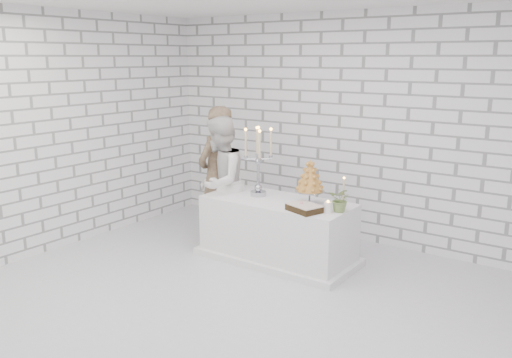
{
  "coord_description": "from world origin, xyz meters",
  "views": [
    {
      "loc": [
        2.91,
        -3.93,
        2.42
      ],
      "look_at": [
        -0.56,
        0.94,
        1.05
      ],
      "focal_mm": 37.57,
      "sensor_mm": 36.0,
      "label": 1
    }
  ],
  "objects_px": {
    "cake_table": "(278,230)",
    "bride": "(220,183)",
    "croquembouche": "(310,182)",
    "candelabra": "(258,161)",
    "groom": "(217,175)"
  },
  "relations": [
    {
      "from": "groom",
      "to": "croquembouche",
      "type": "xyz_separation_m",
      "value": [
        1.43,
        -0.06,
        0.11
      ]
    },
    {
      "from": "cake_table",
      "to": "bride",
      "type": "xyz_separation_m",
      "value": [
        -0.88,
        -0.01,
        0.47
      ]
    },
    {
      "from": "croquembouche",
      "to": "cake_table",
      "type": "bearing_deg",
      "value": -173.12
    },
    {
      "from": "bride",
      "to": "croquembouche",
      "type": "height_order",
      "value": "bride"
    },
    {
      "from": "cake_table",
      "to": "candelabra",
      "type": "distance_m",
      "value": 0.86
    },
    {
      "from": "groom",
      "to": "croquembouche",
      "type": "relative_size",
      "value": 3.4
    },
    {
      "from": "candelabra",
      "to": "croquembouche",
      "type": "xyz_separation_m",
      "value": [
        0.72,
        0.01,
        -0.16
      ]
    },
    {
      "from": "groom",
      "to": "candelabra",
      "type": "relative_size",
      "value": 2.1
    },
    {
      "from": "groom",
      "to": "bride",
      "type": "bearing_deg",
      "value": 47.44
    },
    {
      "from": "cake_table",
      "to": "bride",
      "type": "distance_m",
      "value": 1.0
    },
    {
      "from": "cake_table",
      "to": "candelabra",
      "type": "xyz_separation_m",
      "value": [
        -0.31,
        0.04,
        0.8
      ]
    },
    {
      "from": "candelabra",
      "to": "croquembouche",
      "type": "relative_size",
      "value": 1.62
    },
    {
      "from": "bride",
      "to": "candelabra",
      "type": "xyz_separation_m",
      "value": [
        0.56,
        0.05,
        0.33
      ]
    },
    {
      "from": "groom",
      "to": "candelabra",
      "type": "xyz_separation_m",
      "value": [
        0.71,
        -0.07,
        0.28
      ]
    },
    {
      "from": "cake_table",
      "to": "bride",
      "type": "relative_size",
      "value": 1.06
    }
  ]
}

